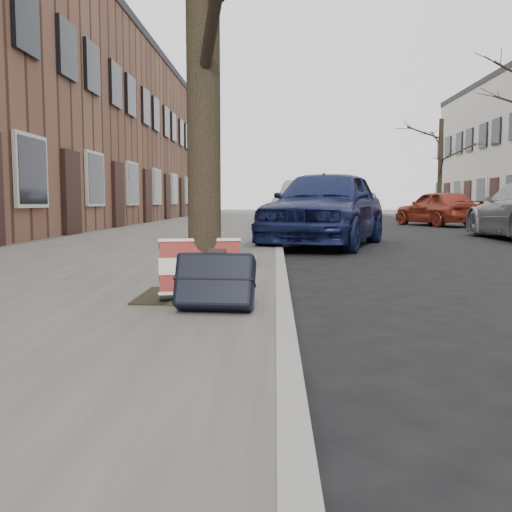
{
  "coord_description": "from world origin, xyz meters",
  "views": [
    {
      "loc": [
        -1.32,
        -3.41,
        0.9
      ],
      "look_at": [
        -1.46,
        0.8,
        0.49
      ],
      "focal_mm": 40.0,
      "sensor_mm": 36.0,
      "label": 1
    }
  ],
  "objects_px": {
    "car_near_front": "(326,207)",
    "suitcase_navy": "(215,281)",
    "suitcase_red": "(200,270)",
    "car_near_mid": "(311,205)"
  },
  "relations": [
    {
      "from": "car_near_front",
      "to": "suitcase_navy",
      "type": "bearing_deg",
      "value": -82.47
    },
    {
      "from": "suitcase_red",
      "to": "car_near_front",
      "type": "xyz_separation_m",
      "value": [
        1.62,
        7.19,
        0.43
      ]
    },
    {
      "from": "suitcase_red",
      "to": "car_near_front",
      "type": "bearing_deg",
      "value": 66.89
    },
    {
      "from": "car_near_mid",
      "to": "car_near_front",
      "type": "bearing_deg",
      "value": -79.86
    },
    {
      "from": "suitcase_red",
      "to": "car_near_mid",
      "type": "relative_size",
      "value": 0.13
    },
    {
      "from": "suitcase_navy",
      "to": "suitcase_red",
      "type": "bearing_deg",
      "value": 115.24
    },
    {
      "from": "suitcase_navy",
      "to": "car_near_front",
      "type": "bearing_deg",
      "value": 84.3
    },
    {
      "from": "suitcase_red",
      "to": "car_near_mid",
      "type": "distance_m",
      "value": 13.58
    },
    {
      "from": "suitcase_red",
      "to": "car_near_front",
      "type": "height_order",
      "value": "car_near_front"
    },
    {
      "from": "car_near_front",
      "to": "car_near_mid",
      "type": "relative_size",
      "value": 0.97
    }
  ]
}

